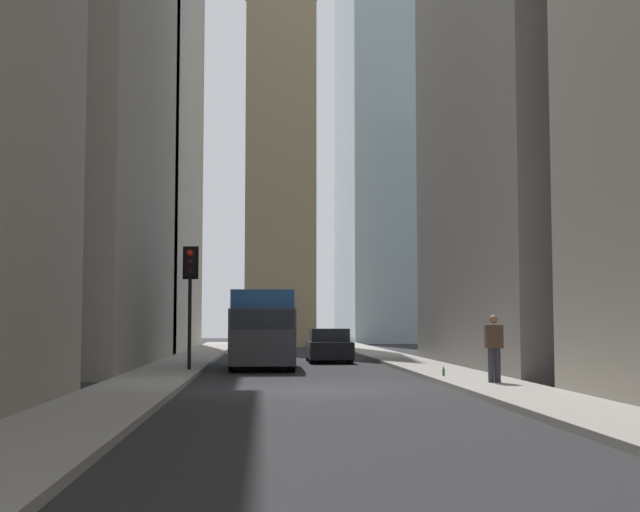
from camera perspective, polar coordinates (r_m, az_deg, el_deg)
ground_plane at (r=22.11m, az=-0.18°, el=-8.77°), size 135.00×135.00×0.00m
sidewalk_right at (r=22.28m, az=-11.94°, el=-8.47°), size 90.00×2.20×0.14m
sidewalk_left at (r=22.83m, az=11.29°, el=-8.37°), size 90.00×2.20×0.14m
building_left_midfar at (r=34.82m, az=16.98°, el=12.89°), size 15.69×10.50×23.79m
building_right_far at (r=53.15m, az=-13.83°, el=9.86°), size 18.78×10.00×29.24m
church_spire at (r=63.45m, az=-2.60°, el=13.35°), size 5.30×5.30×40.10m
delivery_truck at (r=31.95m, az=-3.81°, el=-4.77°), size 6.46×2.25×2.84m
sedan_black at (r=36.90m, az=0.57°, el=-5.95°), size 4.30×1.78×1.42m
traffic_light_midblock at (r=29.06m, az=-8.53°, el=-1.47°), size 0.43×0.52×4.08m
pedestrian at (r=23.11m, az=11.36°, el=-5.78°), size 0.26×0.44×1.74m
discarded_bottle at (r=25.67m, az=8.12°, el=-7.55°), size 0.07×0.07×0.27m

